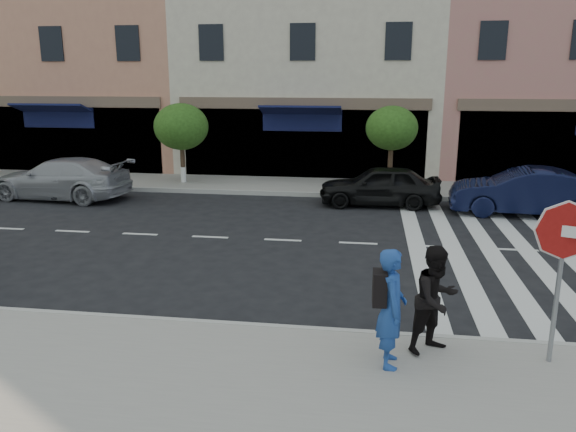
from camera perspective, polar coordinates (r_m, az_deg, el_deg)
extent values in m
plane|color=black|center=(11.27, -3.63, -8.29)|extent=(120.00, 120.00, 0.00)
cube|color=gray|center=(8.01, -9.37, -17.98)|extent=(60.00, 4.50, 0.15)
cube|color=gray|center=(21.71, 2.26, 3.02)|extent=(60.00, 3.00, 0.15)
cube|color=tan|center=(30.32, -18.64, 18.68)|extent=(10.00, 9.00, 14.00)
cube|color=beige|center=(27.33, 2.66, 16.77)|extent=(11.00, 9.00, 11.00)
cylinder|color=#473323|center=(22.43, -10.64, 5.41)|extent=(0.18, 0.18, 1.60)
cylinder|color=silver|center=(22.51, -10.58, 4.16)|extent=(0.20, 0.20, 0.60)
ellipsoid|color=#224614|center=(22.26, -10.80, 8.91)|extent=(2.10, 2.10, 1.79)
cylinder|color=#473323|center=(21.26, 10.33, 5.09)|extent=(0.18, 0.18, 1.71)
cylinder|color=silver|center=(21.35, 10.27, 3.63)|extent=(0.20, 0.20, 0.60)
ellipsoid|color=#224614|center=(21.08, 10.50, 8.78)|extent=(1.90, 1.90, 1.62)
cylinder|color=gray|center=(9.07, 25.70, -6.89)|extent=(0.09, 0.09, 2.24)
cylinder|color=white|center=(8.80, 26.35, -1.33)|extent=(0.82, 0.33, 0.87)
cylinder|color=#9E1411|center=(8.78, 26.39, -1.37)|extent=(0.77, 0.32, 0.81)
cube|color=white|center=(8.75, 26.45, -1.42)|extent=(0.43, 0.18, 0.16)
imported|color=navy|center=(8.34, 10.47, -9.17)|extent=(0.45, 0.66, 1.78)
imported|color=black|center=(8.90, 14.81, -8.19)|extent=(1.04, 1.01, 1.69)
imported|color=#98989D|center=(21.36, -22.10, 3.55)|extent=(5.13, 2.45, 1.44)
imported|color=black|center=(19.02, 9.29, 3.08)|extent=(4.03, 1.71, 1.36)
imported|color=black|center=(18.97, 22.92, 2.28)|extent=(4.60, 1.93, 1.48)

